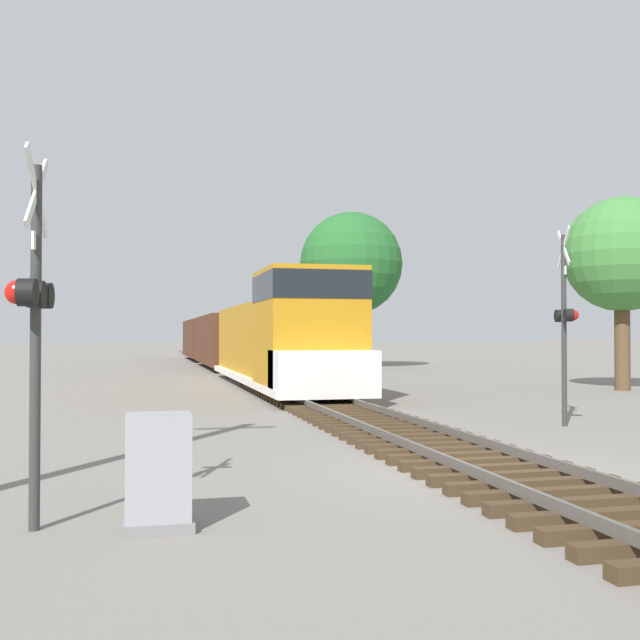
% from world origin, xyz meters
% --- Properties ---
extents(ground_plane, '(400.00, 400.00, 0.00)m').
position_xyz_m(ground_plane, '(0.00, 0.00, 0.00)').
color(ground_plane, slate).
extents(rail_track_bed, '(2.60, 160.00, 0.31)m').
position_xyz_m(rail_track_bed, '(0.00, -0.00, 0.14)').
color(rail_track_bed, '#42301E').
rests_on(rail_track_bed, ground).
extents(freight_train, '(3.07, 49.68, 4.24)m').
position_xyz_m(freight_train, '(0.00, 33.29, 1.81)').
color(freight_train, '#B77A14').
rests_on(freight_train, ground).
extents(crossing_signal_near, '(0.42, 1.01, 4.19)m').
position_xyz_m(crossing_signal_near, '(-6.43, -2.08, 2.46)').
color(crossing_signal_near, '#333333').
rests_on(crossing_signal_near, ground).
extents(crossing_signal_far, '(0.52, 1.01, 4.67)m').
position_xyz_m(crossing_signal_far, '(4.46, 4.90, 2.55)').
color(crossing_signal_far, '#333333').
rests_on(crossing_signal_far, ground).
extents(relay_cabinet, '(0.78, 0.61, 1.28)m').
position_xyz_m(relay_cabinet, '(-5.07, -2.38, 0.63)').
color(relay_cabinet, slate).
rests_on(relay_cabinet, ground).
extents(tree_far_right, '(4.43, 4.43, 7.47)m').
position_xyz_m(tree_far_right, '(12.81, 14.43, 5.21)').
color(tree_far_right, brown).
rests_on(tree_far_right, ground).
extents(tree_mid_background, '(6.64, 6.64, 10.08)m').
position_xyz_m(tree_mid_background, '(8.01, 35.64, 6.75)').
color(tree_mid_background, brown).
rests_on(tree_mid_background, ground).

